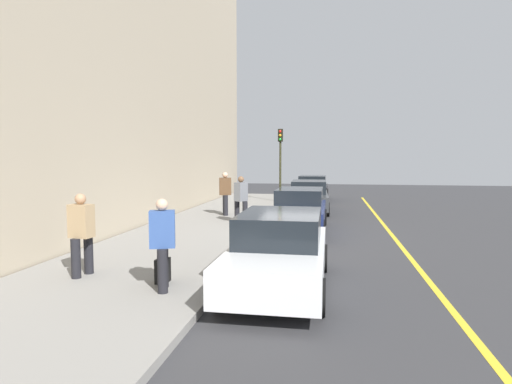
{
  "coord_description": "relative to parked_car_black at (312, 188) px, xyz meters",
  "views": [
    {
      "loc": [
        14.95,
        1.08,
        2.64
      ],
      "look_at": [
        1.23,
        -1.27,
        1.52
      ],
      "focal_mm": 30.18,
      "sensor_mm": 36.0,
      "label": 1
    }
  ],
  "objects": [
    {
      "name": "lane_stripe_centre",
      "position": [
        11.65,
        3.16,
        -0.75
      ],
      "size": [
        28.0,
        0.14,
        0.01
      ],
      "primitive_type": "cube",
      "color": "gold",
      "rests_on": "ground"
    },
    {
      "name": "parked_car_white",
      "position": [
        18.07,
        0.06,
        0.0
      ],
      "size": [
        4.53,
        1.91,
        1.51
      ],
      "color": "black",
      "rests_on": "ground"
    },
    {
      "name": "snow_bank_curb",
      "position": [
        12.55,
        -0.74,
        -0.65
      ],
      "size": [
        8.06,
        0.56,
        0.22
      ],
      "primitive_type": "cube",
      "color": "white",
      "rests_on": "ground"
    },
    {
      "name": "pedestrian_tan_coat",
      "position": [
        18.46,
        -4.06,
        0.32
      ],
      "size": [
        0.57,
        0.51,
        1.74
      ],
      "color": "black",
      "rests_on": "sidewalk"
    },
    {
      "name": "ground_plane",
      "position": [
        11.65,
        -0.04,
        -0.76
      ],
      "size": [
        56.0,
        56.0,
        0.0
      ],
      "primitive_type": "plane",
      "color": "#333335"
    },
    {
      "name": "parked_car_black",
      "position": [
        0.0,
        0.0,
        0.0
      ],
      "size": [
        4.24,
        1.93,
        1.51
      ],
      "color": "black",
      "rests_on": "ground"
    },
    {
      "name": "sidewalk",
      "position": [
        11.65,
        -3.34,
        -0.68
      ],
      "size": [
        28.0,
        4.6,
        0.15
      ],
      "primitive_type": "cube",
      "color": "gray",
      "rests_on": "ground"
    },
    {
      "name": "building_facade",
      "position": [
        11.65,
        -6.09,
        6.74
      ],
      "size": [
        32.0,
        0.8,
        15.0
      ],
      "primitive_type": "cube",
      "color": "tan",
      "rests_on": "ground"
    },
    {
      "name": "pedestrian_blue_coat",
      "position": [
        19.09,
        -2.02,
        0.31
      ],
      "size": [
        0.55,
        0.54,
        1.73
      ],
      "color": "black",
      "rests_on": "sidewalk"
    },
    {
      "name": "traffic_light_pole",
      "position": [
        2.59,
        -1.7,
        2.16
      ],
      "size": [
        0.35,
        0.26,
        4.07
      ],
      "color": "#2D2D19",
      "rests_on": "sidewalk"
    },
    {
      "name": "pedestrian_brown_coat",
      "position": [
        8.61,
        -3.4,
        0.38
      ],
      "size": [
        0.59,
        0.57,
        1.85
      ],
      "color": "black",
      "rests_on": "sidewalk"
    },
    {
      "name": "parked_car_charcoal",
      "position": [
        5.86,
        0.05,
        0.0
      ],
      "size": [
        4.47,
        2.01,
        1.51
      ],
      "color": "black",
      "rests_on": "ground"
    },
    {
      "name": "pedestrian_grey_coat",
      "position": [
        10.69,
        -2.27,
        0.34
      ],
      "size": [
        0.56,
        0.54,
        1.78
      ],
      "color": "black",
      "rests_on": "sidewalk"
    },
    {
      "name": "parked_car_navy",
      "position": [
        11.21,
        -0.02,
        0.0
      ],
      "size": [
        4.59,
        1.92,
        1.51
      ],
      "color": "black",
      "rests_on": "ground"
    },
    {
      "name": "rolling_suitcase",
      "position": [
        18.64,
        -2.21,
        -0.36
      ],
      "size": [
        0.34,
        0.22,
        0.84
      ],
      "color": "black",
      "rests_on": "sidewalk"
    }
  ]
}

